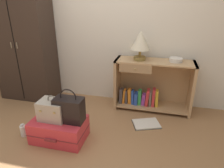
{
  "coord_description": "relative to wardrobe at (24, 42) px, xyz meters",
  "views": [
    {
      "loc": [
        0.85,
        -1.63,
        1.6
      ],
      "look_at": [
        0.27,
        0.78,
        0.55
      ],
      "focal_mm": 32.83,
      "sensor_mm": 36.0,
      "label": 1
    }
  ],
  "objects": [
    {
      "name": "train_case",
      "position": [
        0.97,
        -0.97,
        -0.55
      ],
      "size": [
        0.31,
        0.24,
        0.31
      ],
      "color": "#A89E8E",
      "rests_on": "suitcase_large"
    },
    {
      "name": "suitcase_large",
      "position": [
        1.03,
        -0.99,
        -0.81
      ],
      "size": [
        0.64,
        0.43,
        0.27
      ],
      "color": "#D1333D",
      "rests_on": "ground_plane"
    },
    {
      "name": "bowl",
      "position": [
        2.35,
        0.06,
        -0.15
      ],
      "size": [
        0.18,
        0.18,
        0.05
      ],
      "primitive_type": "cylinder",
      "color": "silver",
      "rests_on": "bookshelf"
    },
    {
      "name": "bottle",
      "position": [
        0.57,
        -1.04,
        -0.87
      ],
      "size": [
        0.07,
        0.07,
        0.17
      ],
      "color": "white",
      "rests_on": "ground_plane"
    },
    {
      "name": "back_wall",
      "position": [
        1.29,
        0.3,
        0.36
      ],
      "size": [
        6.4,
        0.1,
        2.6
      ],
      "primitive_type": "cube",
      "color": "silver",
      "rests_on": "ground_plane"
    },
    {
      "name": "bookshelf",
      "position": [
        2.03,
        0.05,
        -0.58
      ],
      "size": [
        1.13,
        0.38,
        0.77
      ],
      "color": "tan",
      "rests_on": "ground_plane"
    },
    {
      "name": "open_book_on_floor",
      "position": [
        2.04,
        -0.43,
        -0.93
      ],
      "size": [
        0.43,
        0.37,
        0.02
      ],
      "color": "white",
      "rests_on": "ground_plane"
    },
    {
      "name": "ground_plane",
      "position": [
        1.29,
        -1.2,
        -0.94
      ],
      "size": [
        9.0,
        9.0,
        0.0
      ],
      "primitive_type": "plane",
      "color": "#9E7047"
    },
    {
      "name": "wardrobe",
      "position": [
        0.0,
        0.0,
        0.0
      ],
      "size": [
        0.9,
        0.47,
        1.89
      ],
      "color": "#33261E",
      "rests_on": "ground_plane"
    },
    {
      "name": "table_lamp",
      "position": [
        1.85,
        0.03,
        0.09
      ],
      "size": [
        0.27,
        0.27,
        0.41
      ],
      "color": "olive",
      "rests_on": "bookshelf"
    },
    {
      "name": "handbag",
      "position": [
        1.18,
        -0.97,
        -0.52
      ],
      "size": [
        0.33,
        0.19,
        0.41
      ],
      "color": "black",
      "rests_on": "suitcase_large"
    }
  ]
}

